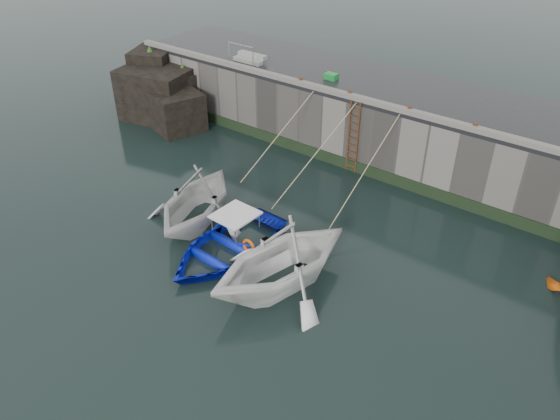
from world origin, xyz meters
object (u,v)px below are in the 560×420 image
Objects in this scene: bollard_b at (350,94)px; bollard_d at (475,127)px; boat_near_white at (198,220)px; bollard_c at (410,110)px; boat_near_blue at (227,252)px; bollard_a at (301,81)px; fish_crate at (331,76)px; boat_near_blacktrim at (281,284)px; ladder at (353,138)px.

bollard_b and bollard_d have the same top height.
boat_near_white is 9.22m from bollard_c.
bollard_a is at bearing 110.20° from boat_near_blue.
bollard_b is at bearing -37.68° from fish_crate.
bollard_b is at bearing 122.26° from boat_near_blacktrim.
bollard_b reaches higher than ladder.
bollard_d is (2.62, 8.16, 3.30)m from boat_near_blacktrim.
ladder is at bearing 51.39° from boat_near_white.
boat_near_blue is at bearing -37.49° from boat_near_white.
bollard_a is 1.00× the size of bollard_b.
boat_near_blacktrim is at bearing -2.96° from boat_near_blue.
ladder is 5.73× the size of fish_crate.
boat_near_blue is 8.61m from bollard_b.
ladder is 5.11m from bollard_d.
boat_near_white is 10.79m from bollard_d.
ladder is 11.43× the size of bollard_b.
boat_near_white is at bearing -123.46° from bollard_c.
ladder is at bearing -33.86° from bollard_b.
fish_crate reaches higher than boat_near_blue.
ladder is at bearing 119.65° from boat_near_blacktrim.
boat_near_white is at bearing -110.40° from ladder.
bollard_d is at bearing 4.00° from ladder.
bollard_d reaches higher than boat_near_blue.
boat_near_blue is 0.95× the size of boat_near_blacktrim.
bollard_b is 1.00× the size of bollard_d.
boat_near_blacktrim is 8.80m from bollard_c.
fish_crate reaches higher than boat_near_blacktrim.
bollard_d is at bearing 0.00° from bollard_b.
boat_near_blue is at bearing -79.23° from fish_crate.
bollard_c is at bearing 8.67° from ladder.
boat_near_white is 2.33m from boat_near_blue.
ladder is at bearing -171.33° from bollard_c.
boat_near_blue is at bearing -170.63° from boat_near_blacktrim.
boat_near_blue is 17.62× the size of bollard_c.
boat_near_blacktrim is at bearing -57.59° from bollard_a.
boat_near_blacktrim is at bearing -90.14° from bollard_c.
bollard_c reaches higher than boat_near_white.
bollard_a is (-5.18, 8.16, 3.30)m from boat_near_blacktrim.
boat_near_blue is at bearing -88.89° from bollard_b.
boat_near_blacktrim is at bearing -65.81° from fish_crate.
bollard_b is (-0.50, 0.34, 1.71)m from ladder.
boat_near_blacktrim is at bearing -71.81° from bollard_b.
bollard_c is at bearing 103.94° from boat_near_blacktrim.
bollard_d is (7.35, 7.18, 3.30)m from boat_near_white.
bollard_c is at bearing 0.00° from bollard_a.
boat_near_white is 7.92m from bollard_a.
boat_near_blacktrim is 18.52× the size of bollard_b.
bollard_a and bollard_d have the same top height.
bollard_a is at bearing 136.49° from boat_near_blacktrim.
boat_near_white is at bearing -135.65° from bollard_d.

